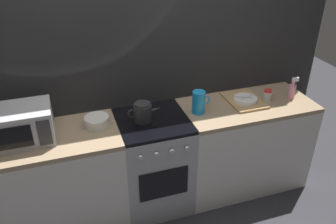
{
  "coord_description": "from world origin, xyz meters",
  "views": [
    {
      "loc": [
        -0.66,
        -2.43,
        2.42
      ],
      "look_at": [
        0.14,
        0.0,
        0.95
      ],
      "focal_mm": 37.47,
      "sensor_mm": 36.0,
      "label": 1
    }
  ],
  "objects_px": {
    "spice_jar": "(268,95)",
    "spray_bottle": "(292,90)",
    "mixing_bowl": "(97,121)",
    "kettle": "(143,112)",
    "stove_unit": "(154,163)",
    "dish_pile": "(244,100)",
    "pitcher": "(199,102)",
    "microwave": "(21,125)"
  },
  "relations": [
    {
      "from": "spice_jar",
      "to": "spray_bottle",
      "type": "bearing_deg",
      "value": -7.22
    },
    {
      "from": "mixing_bowl",
      "to": "spice_jar",
      "type": "xyz_separation_m",
      "value": [
        1.55,
        -0.05,
        0.01
      ]
    },
    {
      "from": "kettle",
      "to": "spray_bottle",
      "type": "xyz_separation_m",
      "value": [
        1.42,
        -0.03,
        -0.0
      ]
    },
    {
      "from": "kettle",
      "to": "mixing_bowl",
      "type": "relative_size",
      "value": 1.42
    },
    {
      "from": "stove_unit",
      "to": "mixing_bowl",
      "type": "bearing_deg",
      "value": 173.01
    },
    {
      "from": "stove_unit",
      "to": "dish_pile",
      "type": "distance_m",
      "value": 1.01
    },
    {
      "from": "stove_unit",
      "to": "spray_bottle",
      "type": "xyz_separation_m",
      "value": [
        1.34,
        -0.02,
        0.53
      ]
    },
    {
      "from": "kettle",
      "to": "pitcher",
      "type": "xyz_separation_m",
      "value": [
        0.49,
        -0.02,
        0.02
      ]
    },
    {
      "from": "pitcher",
      "to": "spice_jar",
      "type": "bearing_deg",
      "value": 1.14
    },
    {
      "from": "kettle",
      "to": "pitcher",
      "type": "distance_m",
      "value": 0.49
    },
    {
      "from": "pitcher",
      "to": "dish_pile",
      "type": "height_order",
      "value": "pitcher"
    },
    {
      "from": "mixing_bowl",
      "to": "pitcher",
      "type": "height_order",
      "value": "pitcher"
    },
    {
      "from": "stove_unit",
      "to": "spray_bottle",
      "type": "distance_m",
      "value": 1.44
    },
    {
      "from": "stove_unit",
      "to": "dish_pile",
      "type": "height_order",
      "value": "dish_pile"
    },
    {
      "from": "pitcher",
      "to": "spice_jar",
      "type": "relative_size",
      "value": 1.9
    },
    {
      "from": "microwave",
      "to": "spray_bottle",
      "type": "xyz_separation_m",
      "value": [
        2.35,
        -0.04,
        -0.06
      ]
    },
    {
      "from": "stove_unit",
      "to": "microwave",
      "type": "bearing_deg",
      "value": 178.68
    },
    {
      "from": "pitcher",
      "to": "spray_bottle",
      "type": "height_order",
      "value": "spray_bottle"
    },
    {
      "from": "mixing_bowl",
      "to": "pitcher",
      "type": "relative_size",
      "value": 1.0
    },
    {
      "from": "kettle",
      "to": "dish_pile",
      "type": "xyz_separation_m",
      "value": [
        0.97,
        0.03,
        -0.06
      ]
    },
    {
      "from": "spray_bottle",
      "to": "dish_pile",
      "type": "bearing_deg",
      "value": 171.56
    },
    {
      "from": "microwave",
      "to": "spray_bottle",
      "type": "bearing_deg",
      "value": -1.09
    },
    {
      "from": "spice_jar",
      "to": "spray_bottle",
      "type": "height_order",
      "value": "spray_bottle"
    },
    {
      "from": "mixing_bowl",
      "to": "stove_unit",
      "type": "bearing_deg",
      "value": -6.99
    },
    {
      "from": "dish_pile",
      "to": "spray_bottle",
      "type": "distance_m",
      "value": 0.46
    },
    {
      "from": "dish_pile",
      "to": "spray_bottle",
      "type": "relative_size",
      "value": 1.97
    },
    {
      "from": "dish_pile",
      "to": "kettle",
      "type": "bearing_deg",
      "value": -177.93
    },
    {
      "from": "stove_unit",
      "to": "kettle",
      "type": "distance_m",
      "value": 0.54
    },
    {
      "from": "microwave",
      "to": "pitcher",
      "type": "relative_size",
      "value": 2.3
    },
    {
      "from": "spice_jar",
      "to": "dish_pile",
      "type": "bearing_deg",
      "value": 170.23
    },
    {
      "from": "pitcher",
      "to": "spray_bottle",
      "type": "bearing_deg",
      "value": -1.01
    },
    {
      "from": "dish_pile",
      "to": "microwave",
      "type": "bearing_deg",
      "value": -179.32
    },
    {
      "from": "stove_unit",
      "to": "pitcher",
      "type": "bearing_deg",
      "value": -0.66
    },
    {
      "from": "microwave",
      "to": "spice_jar",
      "type": "height_order",
      "value": "microwave"
    },
    {
      "from": "mixing_bowl",
      "to": "dish_pile",
      "type": "relative_size",
      "value": 0.5
    },
    {
      "from": "mixing_bowl",
      "to": "spice_jar",
      "type": "distance_m",
      "value": 1.56
    },
    {
      "from": "microwave",
      "to": "dish_pile",
      "type": "distance_m",
      "value": 1.9
    },
    {
      "from": "stove_unit",
      "to": "kettle",
      "type": "height_order",
      "value": "kettle"
    },
    {
      "from": "kettle",
      "to": "spice_jar",
      "type": "bearing_deg",
      "value": -0.1
    },
    {
      "from": "spray_bottle",
      "to": "spice_jar",
      "type": "bearing_deg",
      "value": 172.78
    },
    {
      "from": "mixing_bowl",
      "to": "spray_bottle",
      "type": "height_order",
      "value": "spray_bottle"
    },
    {
      "from": "spice_jar",
      "to": "mixing_bowl",
      "type": "bearing_deg",
      "value": 178.29
    }
  ]
}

